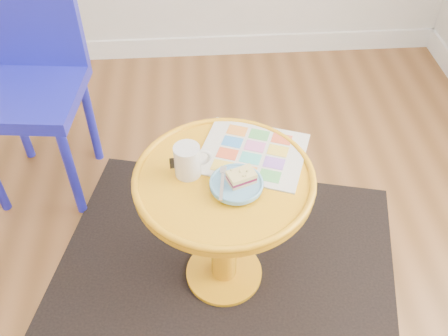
{
  "coord_description": "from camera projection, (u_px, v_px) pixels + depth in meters",
  "views": [
    {
      "loc": [
        0.51,
        -0.68,
        1.66
      ],
      "look_at": [
        0.59,
        0.4,
        0.58
      ],
      "focal_mm": 40.0,
      "sensor_mm": 36.0,
      "label": 1
    }
  ],
  "objects": [
    {
      "name": "side_table",
      "position": [
        224.0,
        209.0,
        1.66
      ],
      "size": [
        0.57,
        0.57,
        0.54
      ],
      "color": "orange",
      "rests_on": "ground"
    },
    {
      "name": "mug",
      "position": [
        188.0,
        160.0,
        1.53
      ],
      "size": [
        0.12,
        0.08,
        0.11
      ],
      "rotation": [
        0.0,
        0.0,
        0.17
      ],
      "color": "silver",
      "rests_on": "side_table"
    },
    {
      "name": "rug",
      "position": [
        224.0,
        274.0,
        1.93
      ],
      "size": [
        1.52,
        1.37,
        0.01
      ],
      "primitive_type": "cube",
      "rotation": [
        0.0,
        0.0,
        -0.23
      ],
      "color": "black",
      "rests_on": "ground"
    },
    {
      "name": "cake_slice",
      "position": [
        241.0,
        177.0,
        1.5
      ],
      "size": [
        0.1,
        0.08,
        0.04
      ],
      "rotation": [
        0.0,
        0.0,
        0.36
      ],
      "color": "#D3BC8C",
      "rests_on": "plate"
    },
    {
      "name": "newspaper",
      "position": [
        253.0,
        153.0,
        1.63
      ],
      "size": [
        0.41,
        0.38,
        0.01
      ],
      "primitive_type": "cube",
      "rotation": [
        0.0,
        0.0,
        -0.36
      ],
      "color": "silver",
      "rests_on": "side_table"
    },
    {
      "name": "plate",
      "position": [
        236.0,
        184.0,
        1.51
      ],
      "size": [
        0.16,
        0.16,
        0.02
      ],
      "color": "#5E9DC7",
      "rests_on": "newspaper"
    },
    {
      "name": "fork",
      "position": [
        222.0,
        182.0,
        1.51
      ],
      "size": [
        0.03,
        0.14,
        0.0
      ],
      "rotation": [
        0.0,
        0.0,
        -0.13
      ],
      "color": "silver",
      "rests_on": "plate"
    },
    {
      "name": "chair",
      "position": [
        28.0,
        72.0,
        1.97
      ],
      "size": [
        0.46,
        0.46,
        0.95
      ],
      "rotation": [
        0.0,
        0.0,
        -0.11
      ],
      "color": "#1C1DB7",
      "rests_on": "ground"
    }
  ]
}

